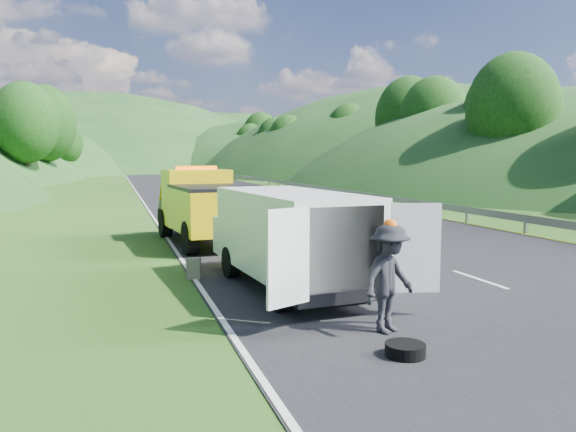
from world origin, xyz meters
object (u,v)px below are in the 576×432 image
object	(u,v)px
child	(285,281)
suitcase	(194,269)
woman	(233,275)
passing_suv	(323,223)
worker	(388,333)
tow_truck	(205,206)
white_van	(288,234)
spare_tire	(405,357)

from	to	relation	value
child	suitcase	distance (m)	2.35
child	suitcase	size ratio (longest dim) A/B	1.80
woman	passing_suv	world-z (taller)	passing_suv
child	suitcase	world-z (taller)	suitcase
worker	suitcase	world-z (taller)	worker
tow_truck	woman	world-z (taller)	tow_truck
white_van	child	size ratio (longest dim) A/B	6.70
spare_tire	white_van	bearing A→B (deg)	94.21
tow_truck	suitcase	world-z (taller)	tow_truck
woman	spare_tire	bearing A→B (deg)	165.11
woman	spare_tire	world-z (taller)	woman
white_van	spare_tire	bearing A→B (deg)	-90.88
worker	passing_suv	size ratio (longest dim) A/B	0.36
tow_truck	child	xyz separation A→B (m)	(0.97, -6.78, -1.36)
child	tow_truck	bearing A→B (deg)	103.20
worker	suitcase	bearing A→B (deg)	90.27
worker	passing_suv	distance (m)	16.61
child	spare_tire	xyz separation A→B (m)	(0.20, -5.80, 0.00)
child	white_van	bearing A→B (deg)	-96.44
passing_suv	woman	bearing A→B (deg)	-125.30
suitcase	worker	bearing A→B (deg)	-63.50
spare_tire	passing_suv	distance (m)	17.82
child	worker	size ratio (longest dim) A/B	0.52
spare_tire	tow_truck	bearing A→B (deg)	95.30
suitcase	woman	bearing A→B (deg)	12.28
white_van	woman	distance (m)	2.46
white_van	suitcase	size ratio (longest dim) A/B	12.10
spare_tire	passing_suv	size ratio (longest dim) A/B	0.12
spare_tire	suitcase	bearing A→B (deg)	109.90
woman	passing_suv	size ratio (longest dim) A/B	0.27
spare_tire	child	bearing A→B (deg)	91.98
suitcase	spare_tire	world-z (taller)	suitcase
tow_truck	passing_suv	xyz separation A→B (m)	(6.30, 4.49, -1.36)
passing_suv	spare_tire	bearing A→B (deg)	-109.78
suitcase	child	bearing A→B (deg)	-20.21
white_van	child	bearing A→B (deg)	73.38
passing_suv	tow_truck	bearing A→B (deg)	-147.55
tow_truck	woman	size ratio (longest dim) A/B	4.52
white_van	child	distance (m)	1.55
spare_tire	woman	bearing A→B (deg)	100.99
woman	spare_tire	size ratio (longest dim) A/B	2.32
worker	spare_tire	bearing A→B (deg)	-131.21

